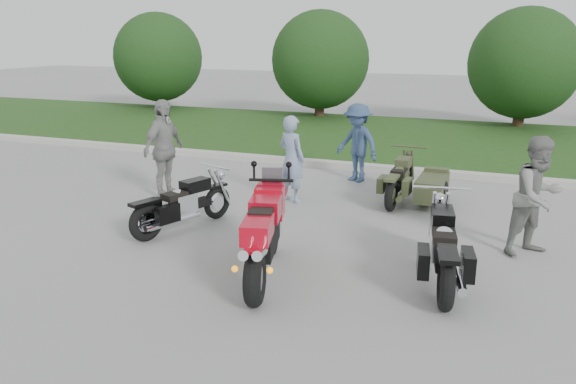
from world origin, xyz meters
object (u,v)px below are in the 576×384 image
(person_grey, at_px, (538,196))
(person_denim, at_px, (357,143))
(sportbike_red, at_px, (264,233))
(person_stripe, at_px, (292,159))
(cruiser_right, at_px, (443,251))
(cruiser_sidecar, at_px, (418,185))
(cruiser_left, at_px, (179,207))
(person_back, at_px, (164,149))

(person_grey, xyz_separation_m, person_denim, (-3.46, 3.22, -0.03))
(sportbike_red, xyz_separation_m, person_stripe, (-0.92, 3.50, 0.19))
(cruiser_right, bearing_deg, person_grey, 44.36)
(person_stripe, bearing_deg, sportbike_red, 127.93)
(cruiser_sidecar, xyz_separation_m, person_grey, (1.95, -1.94, 0.50))
(cruiser_sidecar, bearing_deg, person_stripe, -161.97)
(sportbike_red, height_order, person_stripe, person_stripe)
(cruiser_left, height_order, person_back, person_back)
(sportbike_red, distance_m, person_back, 4.41)
(cruiser_right, relative_size, person_stripe, 1.38)
(cruiser_right, relative_size, person_back, 1.19)
(person_denim, bearing_deg, person_grey, -15.27)
(cruiser_right, distance_m, person_denim, 5.32)
(sportbike_red, relative_size, cruiser_left, 1.14)
(person_grey, bearing_deg, person_back, 130.13)
(person_stripe, height_order, person_grey, person_grey)
(cruiser_sidecar, relative_size, person_back, 1.07)
(person_grey, bearing_deg, person_stripe, 118.90)
(sportbike_red, relative_size, person_back, 1.17)
(cruiser_left, distance_m, cruiser_right, 4.28)
(person_stripe, distance_m, person_denim, 2.09)
(cruiser_left, relative_size, person_stripe, 1.19)
(person_stripe, xyz_separation_m, person_denim, (0.79, 1.94, 0.02))
(cruiser_left, bearing_deg, cruiser_right, 12.03)
(person_back, bearing_deg, cruiser_left, -137.09)
(person_stripe, bearing_deg, cruiser_right, 161.05)
(cruiser_right, relative_size, person_grey, 1.31)
(person_grey, bearing_deg, person_denim, 92.71)
(person_denim, bearing_deg, person_stripe, -84.60)
(cruiser_sidecar, relative_size, person_denim, 1.21)
(person_stripe, xyz_separation_m, person_grey, (4.25, -1.28, 0.04))
(cruiser_left, height_order, person_grey, person_grey)
(sportbike_red, relative_size, person_denim, 1.33)
(person_back, bearing_deg, person_stripe, -71.20)
(sportbike_red, relative_size, person_grey, 1.29)
(person_grey, distance_m, person_denim, 4.72)
(cruiser_sidecar, relative_size, person_grey, 1.18)
(person_stripe, bearing_deg, cruiser_left, 86.73)
(cruiser_sidecar, bearing_deg, cruiser_right, -74.95)
(person_stripe, distance_m, person_back, 2.50)
(cruiser_right, xyz_separation_m, person_back, (-5.53, 2.19, 0.51))
(cruiser_right, xyz_separation_m, person_stripe, (-3.12, 2.83, 0.38))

